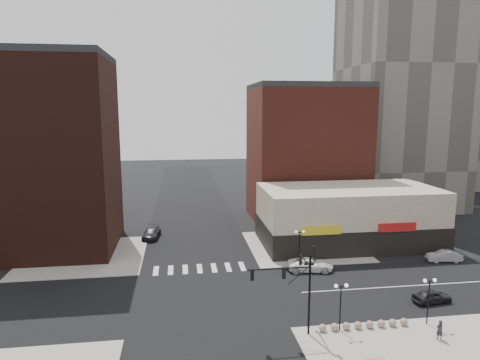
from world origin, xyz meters
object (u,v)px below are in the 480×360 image
object	(u,v)px
white_suv	(310,265)
pedestrian	(440,330)
street_lamp_se_a	(341,295)
silver_sedan	(444,256)
traffic_signal	(297,278)
dark_sedan_north	(152,233)
dark_sedan_east	(432,296)
street_lamp_se_b	(429,289)
street_lamp_ne	(300,238)

from	to	relation	value
white_suv	pedestrian	xyz separation A→B (m)	(5.81, -16.33, 0.22)
street_lamp_se_a	silver_sedan	bearing A→B (deg)	37.09
traffic_signal	dark_sedan_north	xyz separation A→B (m)	(-13.73, 29.35, -4.19)
street_lamp_se_a	white_suv	bearing A→B (deg)	82.91
white_suv	silver_sedan	bearing A→B (deg)	-80.29
white_suv	silver_sedan	world-z (taller)	white_suv
dark_sedan_east	dark_sedan_north	size ratio (longest dim) A/B	0.72
white_suv	pedestrian	distance (m)	17.33
street_lamp_se_b	dark_sedan_east	size ratio (longest dim) A/B	1.08
traffic_signal	dark_sedan_north	bearing A→B (deg)	115.06
street_lamp_ne	dark_sedan_north	world-z (taller)	street_lamp_ne
street_lamp_ne	silver_sedan	size ratio (longest dim) A/B	0.99
street_lamp_se_b	traffic_signal	bearing A→B (deg)	179.18
dark_sedan_east	pedestrian	world-z (taller)	pedestrian
traffic_signal	white_suv	size ratio (longest dim) A/B	1.48
street_lamp_se_a	dark_sedan_east	bearing A→B (deg)	20.01
silver_sedan	dark_sedan_east	bearing A→B (deg)	-30.40
street_lamp_ne	silver_sedan	distance (m)	18.31
street_lamp_se_b	pedestrian	bearing A→B (deg)	-100.71
traffic_signal	street_lamp_se_a	bearing A→B (deg)	-2.57
street_lamp_se_b	pedestrian	size ratio (longest dim) A/B	2.49
traffic_signal	dark_sedan_north	distance (m)	32.67
traffic_signal	dark_sedan_east	xyz separation A→B (m)	(14.72, 3.82, -4.31)
traffic_signal	dark_sedan_east	size ratio (longest dim) A/B	2.02
dark_sedan_east	pedestrian	size ratio (longest dim) A/B	2.31
traffic_signal	dark_sedan_east	distance (m)	15.81
street_lamp_se_a	street_lamp_se_b	world-z (taller)	same
street_lamp_ne	white_suv	bearing A→B (deg)	-72.09
dark_sedan_east	silver_sedan	size ratio (longest dim) A/B	0.92
street_lamp_se_b	street_lamp_ne	xyz separation A→B (m)	(-7.00, 16.00, 0.00)
street_lamp_ne	silver_sedan	xyz separation A→B (m)	(18.06, -1.59, -2.60)
street_lamp_se_b	white_suv	xyz separation A→B (m)	(-6.29, 13.79, -2.56)
traffic_signal	street_lamp_ne	distance (m)	16.62
dark_sedan_east	dark_sedan_north	xyz separation A→B (m)	(-28.45, 25.53, 0.12)
white_suv	dark_sedan_north	xyz separation A→B (m)	(-19.20, 15.73, 0.04)
street_lamp_ne	pedestrian	size ratio (longest dim) A/B	2.49
dark_sedan_east	street_lamp_ne	bearing A→B (deg)	33.36
pedestrian	dark_sedan_north	bearing A→B (deg)	-54.17
white_suv	pedestrian	bearing A→B (deg)	-152.77
silver_sedan	street_lamp_ne	bearing A→B (deg)	-87.57
traffic_signal	dark_sedan_east	bearing A→B (deg)	14.55
pedestrian	street_lamp_ne	bearing A→B (deg)	-72.75
white_suv	pedestrian	size ratio (longest dim) A/B	3.15
traffic_signal	street_lamp_se_b	distance (m)	11.88
street_lamp_se_b	silver_sedan	xyz separation A→B (m)	(11.06, 14.41, -2.60)
street_lamp_se_b	white_suv	bearing A→B (deg)	114.51
street_lamp_ne	street_lamp_se_a	bearing A→B (deg)	-93.58
dark_sedan_north	traffic_signal	bearing A→B (deg)	-57.96
street_lamp_se_b	pedestrian	xyz separation A→B (m)	(-0.48, -2.54, -2.34)
dark_sedan_east	pedestrian	distance (m)	7.39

